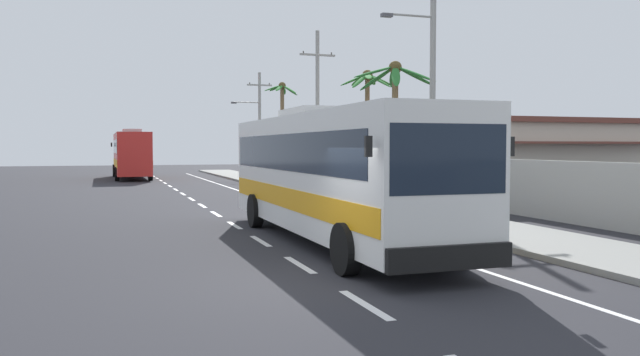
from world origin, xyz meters
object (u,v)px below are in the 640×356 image
(utility_pole_far, at_px, (317,106))
(palm_nearest, at_px, (282,112))
(motorcycle_beside_bus, at_px, (301,194))
(pedestrian_midwalk, at_px, (314,177))
(utility_pole_distant, at_px, (259,121))
(palm_third, at_px, (367,100))
(coach_bus_foreground, at_px, (331,171))
(roadside_building, at_px, (520,158))
(palm_second, at_px, (395,98))
(pedestrian_near_kerb, at_px, (379,184))
(pedestrian_far_walk, at_px, (343,178))
(utility_pole_mid, at_px, (431,74))
(coach_bus_far_lane, at_px, (131,153))

(utility_pole_far, bearing_deg, palm_nearest, 88.34)
(motorcycle_beside_bus, relative_size, pedestrian_midwalk, 1.14)
(utility_pole_distant, bearing_deg, palm_third, -87.39)
(coach_bus_foreground, distance_m, roadside_building, 18.16)
(utility_pole_distant, bearing_deg, palm_second, -91.17)
(motorcycle_beside_bus, relative_size, utility_pole_distant, 0.22)
(utility_pole_distant, relative_size, palm_third, 1.33)
(pedestrian_near_kerb, xyz_separation_m, palm_nearest, (2.92, 24.85, 4.13))
(motorcycle_beside_bus, xyz_separation_m, utility_pole_far, (5.28, 13.76, 4.42))
(utility_pole_far, relative_size, palm_third, 1.47)
(motorcycle_beside_bus, height_order, pedestrian_far_walk, pedestrian_far_walk)
(pedestrian_near_kerb, distance_m, pedestrian_midwalk, 7.33)
(utility_pole_mid, height_order, palm_third, utility_pole_mid)
(motorcycle_beside_bus, bearing_deg, roadside_building, 13.97)
(coach_bus_far_lane, bearing_deg, utility_pole_mid, -70.43)
(palm_second, bearing_deg, utility_pole_distant, 88.83)
(motorcycle_beside_bus, xyz_separation_m, palm_second, (4.41, 0.70, 3.97))
(coach_bus_foreground, height_order, palm_second, palm_second)
(utility_pole_mid, bearing_deg, palm_third, 84.61)
(motorcycle_beside_bus, distance_m, utility_pole_distant, 29.32)
(coach_bus_far_lane, height_order, pedestrian_far_walk, coach_bus_far_lane)
(pedestrian_midwalk, xyz_separation_m, palm_third, (3.55, 1.74, 3.99))
(palm_nearest, bearing_deg, pedestrian_midwalk, -100.20)
(palm_second, bearing_deg, pedestrian_far_walk, 121.98)
(pedestrian_far_walk, xyz_separation_m, palm_nearest, (2.62, 20.08, 4.12))
(pedestrian_near_kerb, relative_size, palm_nearest, 0.24)
(utility_pole_distant, height_order, palm_second, utility_pole_distant)
(pedestrian_near_kerb, distance_m, palm_second, 4.63)
(pedestrian_far_walk, height_order, palm_second, palm_second)
(coach_bus_far_lane, distance_m, palm_third, 24.22)
(coach_bus_far_lane, xyz_separation_m, palm_third, (11.34, -21.19, 3.01))
(coach_bus_foreground, distance_m, palm_second, 11.13)
(motorcycle_beside_bus, xyz_separation_m, utility_pole_distant, (4.98, 28.61, 4.05))
(pedestrian_near_kerb, xyz_separation_m, palm_third, (3.32, 9.07, 3.95))
(pedestrian_far_walk, bearing_deg, pedestrian_midwalk, 131.28)
(coach_bus_far_lane, height_order, palm_nearest, palm_nearest)
(utility_pole_far, bearing_deg, pedestrian_midwalk, -109.51)
(pedestrian_near_kerb, height_order, utility_pole_distant, utility_pole_distant)
(pedestrian_far_walk, bearing_deg, roadside_building, 29.77)
(coach_bus_far_lane, relative_size, utility_pole_far, 1.16)
(pedestrian_midwalk, distance_m, roadside_building, 10.47)
(pedestrian_near_kerb, height_order, palm_second, palm_second)
(utility_pole_distant, bearing_deg, coach_bus_foreground, -100.25)
(motorcycle_beside_bus, relative_size, palm_nearest, 0.26)
(coach_bus_far_lane, xyz_separation_m, palm_nearest, (10.94, -5.41, 3.19))
(pedestrian_near_kerb, relative_size, palm_second, 0.29)
(palm_nearest, bearing_deg, palm_second, -92.91)
(utility_pole_far, bearing_deg, pedestrian_far_walk, -102.38)
(utility_pole_mid, bearing_deg, coach_bus_foreground, -133.81)
(coach_bus_foreground, bearing_deg, pedestrian_near_kerb, 56.48)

